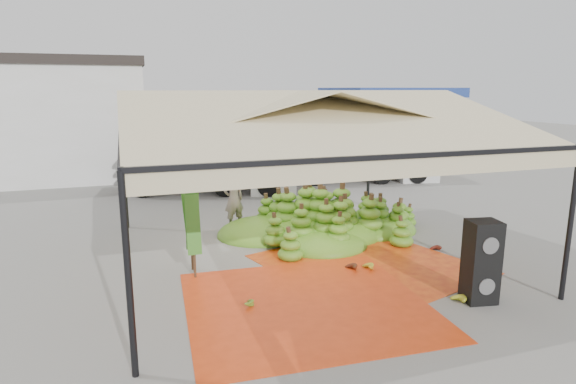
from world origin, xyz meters
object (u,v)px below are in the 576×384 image
object	(u,v)px
banana_heap	(323,211)
speaker_stack	(481,262)
truck_left	(220,157)
truck_right	(371,151)
vendor	(234,199)

from	to	relation	value
banana_heap	speaker_stack	size ratio (longest dim) A/B	3.70
banana_heap	speaker_stack	world-z (taller)	speaker_stack
banana_heap	truck_left	world-z (taller)	truck_left
truck_left	truck_right	bearing A→B (deg)	18.56
banana_heap	truck_left	bearing A→B (deg)	104.29
speaker_stack	vendor	world-z (taller)	vendor
speaker_stack	vendor	distance (m)	7.31
speaker_stack	vendor	bearing A→B (deg)	127.80
vendor	truck_right	distance (m)	9.27
speaker_stack	truck_right	bearing A→B (deg)	81.34
speaker_stack	truck_left	size ratio (longest dim) A/B	0.23
banana_heap	vendor	bearing A→B (deg)	150.40
truck_left	truck_right	size ratio (longest dim) A/B	1.06
speaker_stack	truck_right	xyz separation A→B (m)	(4.08, 11.95, 0.51)
vendor	speaker_stack	bearing A→B (deg)	101.79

